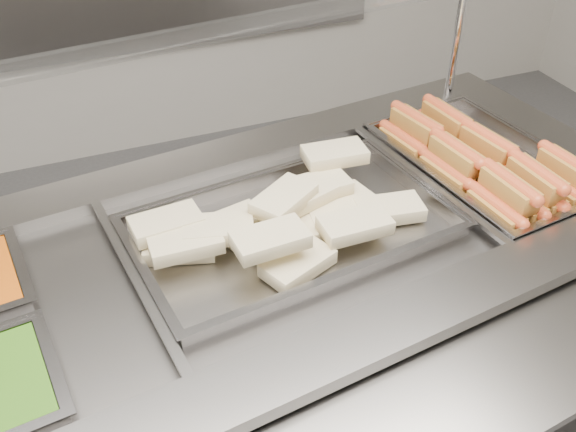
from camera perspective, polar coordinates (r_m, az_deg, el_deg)
name	(u,v)px	position (r m, az deg, el deg)	size (l,w,h in m)	color
steam_counter	(271,367)	(1.89, -1.50, -13.24)	(2.17, 1.16, 0.99)	slate
tray_rail	(410,420)	(1.25, 10.80, -17.36)	(2.00, 0.64, 0.06)	gray
sneeze_guard	(216,36)	(1.53, -6.42, 15.59)	(1.84, 0.55, 0.48)	silver
pan_hotdogs	(482,171)	(1.92, 16.83, 3.83)	(0.45, 0.65, 0.11)	gray
pan_wraps	(292,232)	(1.58, 0.35, -1.45)	(0.80, 0.53, 0.08)	gray
hotdogs_in_buns	(483,161)	(1.86, 16.97, 4.71)	(0.40, 0.59, 0.13)	#AD7224
tortilla_wraps	(285,217)	(1.55, -0.27, -0.13)	(0.72, 0.43, 0.11)	#C5B284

